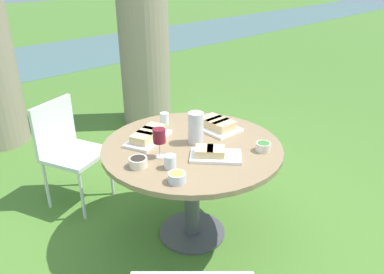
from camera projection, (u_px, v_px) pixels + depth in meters
ground_plane at (192, 233)px, 2.89m from camera, size 40.00×40.00×0.00m
dining_table at (192, 160)px, 2.62m from camera, size 1.24×1.24×0.76m
chair_near_left at (67, 145)px, 3.10m from camera, size 0.56×0.55×0.89m
water_pitcher at (196, 128)px, 2.56m from camera, size 0.12×0.11×0.22m
wine_glass at (159, 137)px, 2.35m from camera, size 0.08×0.08×0.20m
platter_bread_main at (213, 154)px, 2.39m from camera, size 0.36×0.37×0.07m
platter_charcuterie at (217, 125)px, 2.80m from camera, size 0.26×0.33×0.08m
platter_sandwich_side at (148, 135)px, 2.63m from camera, size 0.41×0.31×0.08m
bowl_fries at (177, 177)px, 2.12m from camera, size 0.10×0.10×0.06m
bowl_salad at (263, 146)px, 2.48m from camera, size 0.10×0.10×0.06m
bowl_olives at (138, 162)px, 2.28m from camera, size 0.11×0.11×0.06m
cup_water_near at (170, 162)px, 2.27m from camera, size 0.07×0.07×0.08m
cup_water_far at (165, 119)px, 2.88m from camera, size 0.07×0.07×0.10m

